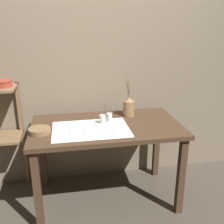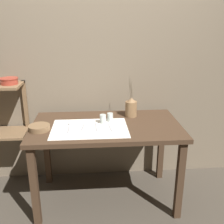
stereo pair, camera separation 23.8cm
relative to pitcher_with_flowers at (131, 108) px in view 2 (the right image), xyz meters
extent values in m
plane|color=#473F35|center=(-0.26, -0.20, -0.89)|extent=(12.00, 12.00, 0.00)
cube|color=#7A6B56|center=(-0.26, 0.30, 0.31)|extent=(7.00, 0.06, 2.40)
cube|color=#422D1E|center=(-0.26, -0.20, -0.11)|extent=(1.37, 0.77, 0.04)
cube|color=#422D1E|center=(-0.88, -0.53, -0.51)|extent=(0.06, 0.06, 0.76)
cube|color=#422D1E|center=(0.37, -0.53, -0.51)|extent=(0.06, 0.06, 0.76)
cube|color=#422D1E|center=(-0.88, 0.13, -0.51)|extent=(0.06, 0.06, 0.76)
cube|color=#422D1E|center=(0.37, 0.13, -0.51)|extent=(0.06, 0.06, 0.76)
cube|color=brown|center=(-1.30, 0.08, -0.27)|extent=(0.46, 0.33, 0.02)
cube|color=brown|center=(-1.08, 0.23, -0.32)|extent=(0.04, 0.04, 1.13)
cube|color=white|center=(-0.41, -0.29, -0.09)|extent=(0.67, 0.46, 0.00)
cylinder|color=olive|center=(0.00, 0.00, -0.01)|extent=(0.11, 0.11, 0.15)
cone|color=olive|center=(0.00, 0.00, 0.08)|extent=(0.09, 0.09, 0.04)
cylinder|color=brown|center=(-0.02, 0.00, 0.18)|extent=(0.02, 0.01, 0.16)
cylinder|color=brown|center=(-0.01, 0.02, 0.21)|extent=(0.03, 0.01, 0.21)
cylinder|color=brown|center=(0.00, -0.02, 0.19)|extent=(0.01, 0.01, 0.18)
cylinder|color=brown|center=(-0.02, -0.02, 0.20)|extent=(0.03, 0.05, 0.19)
cylinder|color=brown|center=(0.01, 0.00, 0.18)|extent=(0.02, 0.01, 0.14)
cylinder|color=brown|center=(-0.85, -0.29, -0.07)|extent=(0.19, 0.19, 0.05)
cylinder|color=#B7C1BC|center=(-0.29, -0.17, -0.05)|extent=(0.06, 0.06, 0.08)
cylinder|color=#B7C1BC|center=(-0.22, -0.12, -0.05)|extent=(0.06, 0.06, 0.08)
cube|color=#A8A8AD|center=(-0.60, -0.29, -0.09)|extent=(0.01, 0.21, 0.00)
sphere|color=#A8A8AD|center=(-0.59, -0.19, -0.08)|extent=(0.02, 0.02, 0.02)
cube|color=#A8A8AD|center=(-0.47, -0.28, -0.09)|extent=(0.04, 0.21, 0.00)
cube|color=#A8A8AD|center=(-0.35, -0.28, -0.09)|extent=(0.02, 0.21, 0.00)
cube|color=#A8A8AD|center=(-0.23, -0.29, -0.09)|extent=(0.04, 0.21, 0.00)
sphere|color=#A8A8AD|center=(-0.24, -0.19, -0.08)|extent=(0.02, 0.02, 0.02)
cylinder|color=#9E3828|center=(-1.17, 0.08, 0.27)|extent=(0.16, 0.16, 0.06)
cylinder|color=#9E3828|center=(-1.17, 0.08, 0.30)|extent=(0.17, 0.17, 0.01)
camera|label=1|loc=(-0.61, -2.41, 0.81)|focal=42.00mm
camera|label=2|loc=(-0.38, -2.45, 0.81)|focal=42.00mm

